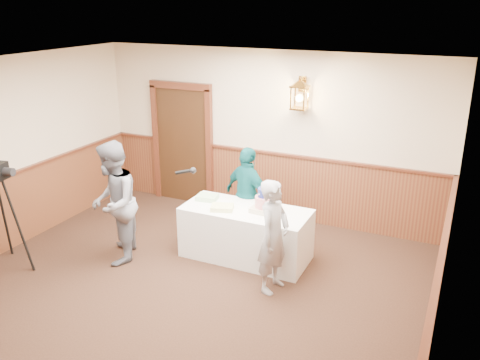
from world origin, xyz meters
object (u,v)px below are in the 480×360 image
(interviewer, at_px, (114,203))
(baker, at_px, (274,236))
(sheet_cake_green, at_px, (207,197))
(tiered_cake, at_px, (264,202))
(tv_camera_rig, at_px, (1,222))
(sheet_cake_yellow, at_px, (222,208))
(display_table, at_px, (246,233))
(assistant_p, at_px, (248,196))

(interviewer, relative_size, baker, 1.17)
(sheet_cake_green, bearing_deg, baker, -28.61)
(tiered_cake, relative_size, sheet_cake_green, 1.20)
(tiered_cake, height_order, tv_camera_rig, tv_camera_rig)
(sheet_cake_yellow, distance_m, interviewer, 1.51)
(display_table, height_order, sheet_cake_green, sheet_cake_green)
(interviewer, xyz_separation_m, assistant_p, (1.45, 1.32, -0.12))
(tiered_cake, relative_size, tv_camera_rig, 0.23)
(tiered_cake, bearing_deg, sheet_cake_yellow, -160.48)
(sheet_cake_yellow, distance_m, baker, 1.07)
(sheet_cake_yellow, relative_size, sheet_cake_green, 1.04)
(sheet_cake_green, distance_m, tv_camera_rig, 2.84)
(baker, bearing_deg, tv_camera_rig, 113.08)
(display_table, bearing_deg, interviewer, -152.83)
(sheet_cake_green, height_order, interviewer, interviewer)
(display_table, bearing_deg, sheet_cake_yellow, -151.65)
(sheet_cake_green, bearing_deg, tiered_cake, -3.10)
(sheet_cake_green, relative_size, interviewer, 0.17)
(display_table, relative_size, interviewer, 1.03)
(interviewer, relative_size, tv_camera_rig, 1.13)
(interviewer, height_order, tv_camera_rig, interviewer)
(sheet_cake_yellow, distance_m, assistant_p, 0.65)
(baker, bearing_deg, sheet_cake_yellow, 70.39)
(display_table, distance_m, sheet_cake_green, 0.79)
(display_table, bearing_deg, sheet_cake_green, 172.36)
(tiered_cake, bearing_deg, sheet_cake_green, 176.90)
(sheet_cake_green, xyz_separation_m, assistant_p, (0.48, 0.39, -0.03))
(tiered_cake, bearing_deg, assistant_p, 135.44)
(display_table, height_order, interviewer, interviewer)
(sheet_cake_green, relative_size, tv_camera_rig, 0.19)
(interviewer, xyz_separation_m, tv_camera_rig, (-1.26, -0.83, -0.18))
(display_table, relative_size, tiered_cake, 5.08)
(assistant_p, bearing_deg, sheet_cake_green, 62.03)
(tiered_cake, distance_m, baker, 0.80)
(sheet_cake_yellow, xyz_separation_m, assistant_p, (0.11, 0.64, -0.03))
(tiered_cake, relative_size, assistant_p, 0.24)
(tv_camera_rig, bearing_deg, tiered_cake, 17.29)
(display_table, relative_size, tv_camera_rig, 1.17)
(sheet_cake_yellow, xyz_separation_m, interviewer, (-1.34, -0.68, 0.09))
(display_table, bearing_deg, assistant_p, 111.26)
(tiered_cake, xyz_separation_m, tv_camera_rig, (-3.16, -1.71, -0.19))
(sheet_cake_green, bearing_deg, sheet_cake_yellow, -33.69)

